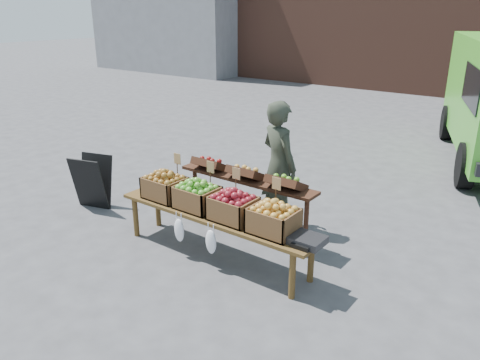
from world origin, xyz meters
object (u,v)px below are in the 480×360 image
Objects in this scene: back_table at (246,198)px; crate_russet_pears at (197,198)px; display_bench at (215,235)px; crate_green_apples at (273,221)px; chalkboard_sign at (92,182)px; vendor at (279,165)px; crate_golden_apples at (165,188)px; weighing_scale at (308,240)px; crate_red_apples at (233,209)px.

back_table reaches higher than crate_russet_pears.
crate_green_apples is (0.82, 0.00, 0.42)m from display_bench.
chalkboard_sign is 1.63× the size of crate_russet_pears.
back_table is at bearing 95.05° from display_bench.
display_bench is at bearing 106.68° from vendor.
vendor reaches higher than crate_golden_apples.
back_table is at bearing 92.06° from vendor.
crate_golden_apples and crate_russet_pears have the same top height.
chalkboard_sign is 3.71m from weighing_scale.
crate_golden_apples is at bearing 180.00° from crate_green_apples.
crate_russet_pears and crate_green_apples have the same top height.
crate_golden_apples reaches higher than chalkboard_sign.
back_table is 1.06m from crate_golden_apples.
display_bench is 5.40× the size of crate_russet_pears.
back_table is 0.77m from crate_russet_pears.
crate_golden_apples is at bearing 180.00° from display_bench.
crate_golden_apples is (-0.94, -1.21, -0.17)m from vendor.
vendor is 3.51× the size of crate_red_apples.
crate_golden_apples reaches higher than display_bench.
crate_golden_apples and crate_red_apples have the same top height.
crate_red_apples reaches higher than weighing_scale.
crate_russet_pears is 1.00× the size of crate_green_apples.
chalkboard_sign is 2.75m from crate_red_apples.
vendor is at bearing 72.08° from crate_russet_pears.
vendor is at bearing 69.86° from back_table.
crate_russet_pears is at bearing 180.00° from crate_green_apples.
back_table is 4.20× the size of crate_russet_pears.
vendor is 3.51× the size of crate_green_apples.
display_bench is 7.94× the size of weighing_scale.
display_bench is (-0.12, -1.21, -0.59)m from vendor.
chalkboard_sign reaches higher than weighing_scale.
crate_russet_pears reaches higher than weighing_scale.
vendor is 0.84× the size of back_table.
crate_golden_apples is 1.65m from crate_green_apples.
weighing_scale is at bearing 0.00° from crate_red_apples.
chalkboard_sign is 1.63× the size of crate_green_apples.
crate_russet_pears is 1.00× the size of crate_red_apples.
chalkboard_sign is 2.20m from crate_russet_pears.
display_bench is 5.40× the size of crate_green_apples.
back_table is 4.20× the size of crate_green_apples.
vendor is 1.68m from weighing_scale.
weighing_scale is at bearing -28.73° from back_table.
crate_golden_apples is (1.63, -0.07, 0.30)m from chalkboard_sign.
chalkboard_sign is (-2.57, -1.15, -0.47)m from vendor.
chalkboard_sign is at bearing -164.73° from back_table.
crate_russet_pears is at bearing 0.00° from crate_golden_apples.
crate_golden_apples is 1.00× the size of crate_russet_pears.
crate_red_apples is (2.73, -0.07, 0.30)m from chalkboard_sign.
vendor is at bearing 84.48° from display_bench.
weighing_scale is (1.31, -0.72, 0.09)m from back_table.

